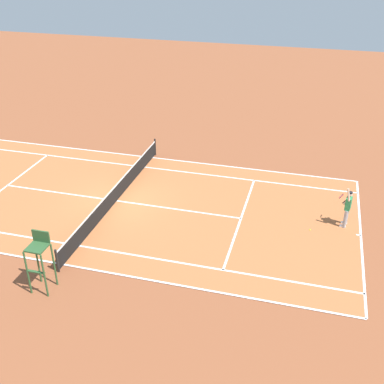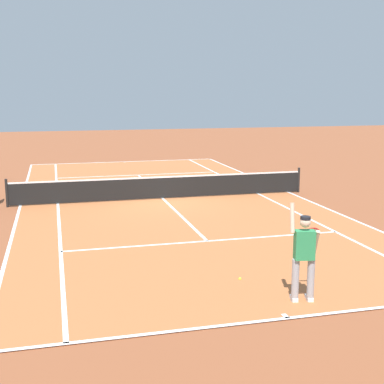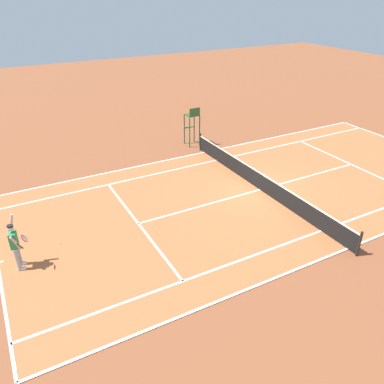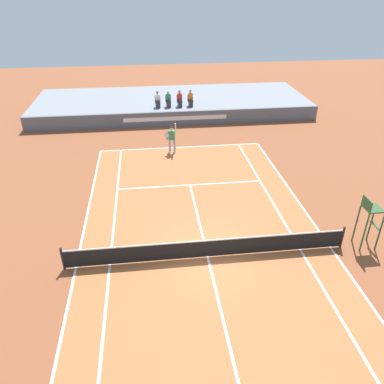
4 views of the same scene
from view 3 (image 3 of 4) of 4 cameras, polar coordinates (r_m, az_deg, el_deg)
The scene contains 6 objects.
ground_plane at distance 19.42m, azimuth 9.92°, elevation 0.26°, with size 80.00×80.00×0.00m, color brown.
court at distance 19.42m, azimuth 9.92°, elevation 0.29°, with size 11.08×23.88×0.03m.
net at distance 19.19m, azimuth 10.04°, elevation 1.64°, with size 11.98×0.10×1.07m.
tennis_player at distance 14.92m, azimuth -24.55°, elevation -7.10°, with size 0.82×0.62×2.08m.
tennis_ball at distance 16.18m, azimuth -18.91°, elevation -7.10°, with size 0.07×0.07×0.07m, color #D1E533.
umpire_chair at distance 24.16m, azimuth 0.07°, elevation 10.40°, with size 0.77×0.77×2.44m.
Camera 3 is at (-13.23, 10.99, 9.02)m, focal length 36.26 mm.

